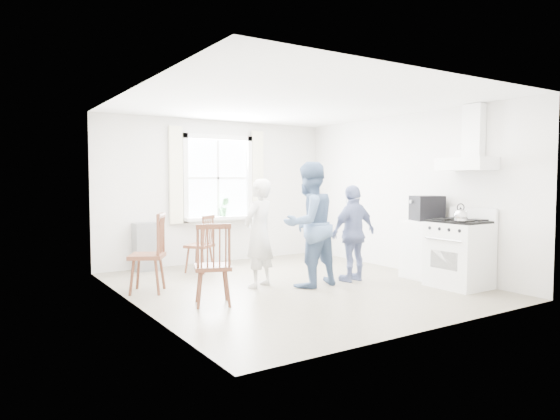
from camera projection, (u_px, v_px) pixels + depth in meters
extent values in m
cube|color=gray|center=(294.00, 286.00, 7.17)|extent=(4.62, 5.12, 0.02)
cube|color=silver|center=(217.00, 192.00, 9.20)|extent=(4.62, 0.04, 2.64)
cube|color=silver|center=(436.00, 202.00, 4.97)|extent=(4.62, 0.04, 2.64)
cube|color=silver|center=(134.00, 198.00, 5.86)|extent=(0.04, 5.12, 2.64)
cube|color=silver|center=(406.00, 193.00, 8.31)|extent=(0.04, 5.12, 2.64)
cube|color=white|center=(294.00, 102.00, 7.01)|extent=(4.62, 5.12, 0.02)
cube|color=white|center=(218.00, 178.00, 9.16)|extent=(1.20, 0.02, 1.40)
cube|color=white|center=(218.00, 137.00, 9.09)|extent=(1.38, 0.09, 0.09)
cube|color=white|center=(219.00, 219.00, 9.18)|extent=(1.38, 0.09, 0.09)
cube|color=white|center=(185.00, 178.00, 8.78)|extent=(0.09, 0.09, 1.58)
cube|color=white|center=(249.00, 178.00, 9.48)|extent=(0.09, 0.09, 1.58)
cube|color=white|center=(220.00, 218.00, 9.11)|extent=(1.38, 0.24, 0.06)
cube|color=#F5F0CA|center=(176.00, 175.00, 8.67)|extent=(0.24, 0.05, 1.70)
cube|color=#F5F0CA|center=(257.00, 175.00, 9.56)|extent=(0.24, 0.05, 1.70)
cube|color=white|center=(466.00, 164.00, 7.02)|extent=(0.45, 0.76, 0.18)
cube|color=white|center=(474.00, 131.00, 7.07)|extent=(0.14, 0.30, 0.76)
cube|color=gray|center=(146.00, 247.00, 8.34)|extent=(0.40, 0.30, 0.80)
cube|color=white|center=(459.00, 255.00, 7.03)|extent=(0.65, 0.76, 0.92)
cube|color=black|center=(460.00, 221.00, 7.00)|extent=(0.61, 0.72, 0.03)
cube|color=white|center=(473.00, 215.00, 7.16)|extent=(0.06, 0.76, 0.20)
cylinder|color=silver|center=(443.00, 240.00, 6.83)|extent=(0.02, 0.61, 0.02)
sphere|color=silver|center=(460.00, 215.00, 6.71)|extent=(0.18, 0.18, 0.18)
cylinder|color=silver|center=(460.00, 219.00, 6.72)|extent=(0.16, 0.16, 0.04)
torus|color=black|center=(461.00, 207.00, 6.71)|extent=(0.11, 0.06, 0.11)
cube|color=white|center=(424.00, 249.00, 7.66)|extent=(0.50, 0.55, 0.90)
cube|color=black|center=(427.00, 214.00, 7.58)|extent=(0.53, 0.50, 0.20)
cube|color=black|center=(427.00, 202.00, 7.57)|extent=(0.53, 0.50, 0.18)
cube|color=tan|center=(431.00, 215.00, 7.57)|extent=(0.31, 0.26, 0.17)
cube|color=#4D2718|center=(199.00, 246.00, 8.20)|extent=(0.55, 0.55, 0.05)
cube|color=#4D2718|center=(209.00, 231.00, 8.13)|extent=(0.34, 0.28, 0.52)
cylinder|color=#4D2718|center=(200.00, 259.00, 8.22)|extent=(0.03, 0.03, 0.41)
cube|color=#4D2718|center=(213.00, 267.00, 6.04)|extent=(0.55, 0.53, 0.05)
cube|color=#4D2718|center=(214.00, 246.00, 5.85)|extent=(0.41, 0.20, 0.55)
cylinder|color=#4D2718|center=(213.00, 287.00, 6.06)|extent=(0.04, 0.04, 0.44)
cube|color=#4D2718|center=(147.00, 256.00, 6.72)|extent=(0.61, 0.62, 0.05)
cube|color=#4D2718|center=(162.00, 234.00, 6.71)|extent=(0.28, 0.41, 0.59)
cylinder|color=#4D2718|center=(147.00, 275.00, 6.73)|extent=(0.04, 0.04, 0.47)
imported|color=silver|center=(259.00, 233.00, 7.04)|extent=(0.74, 0.74, 1.53)
imported|color=#496288|center=(309.00, 224.00, 7.06)|extent=(0.96, 0.96, 1.77)
imported|color=navy|center=(354.00, 233.00, 7.45)|extent=(0.92, 0.92, 1.44)
imported|color=#367A3D|center=(224.00, 207.00, 9.12)|extent=(0.25, 0.25, 0.35)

